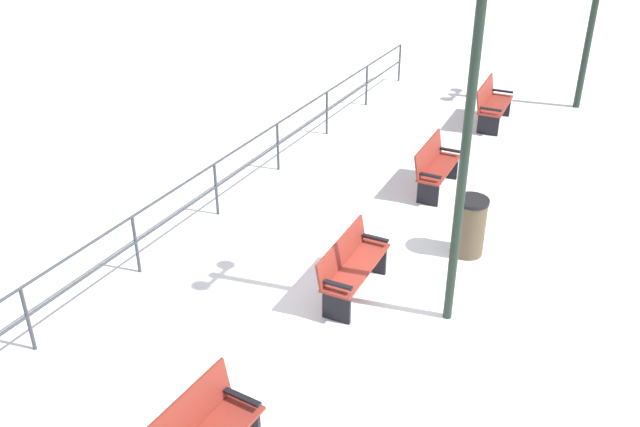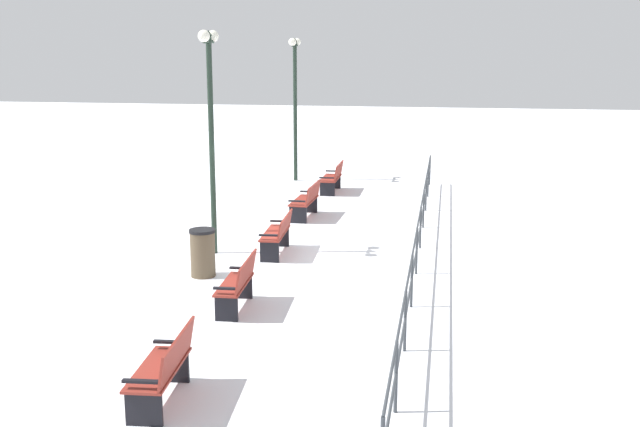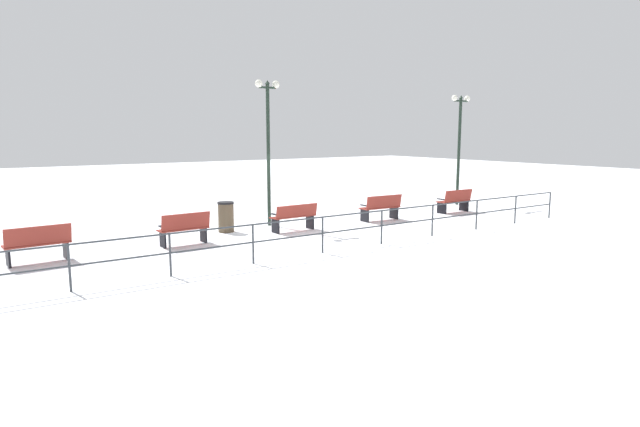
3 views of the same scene
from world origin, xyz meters
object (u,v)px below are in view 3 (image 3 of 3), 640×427
at_px(bench_third, 294,217).
at_px(lamppost_near, 460,134).
at_px(bench_fourth, 184,228).
at_px(bench_second, 381,207).
at_px(trash_bin, 226,217).
at_px(bench_nearest, 455,201).
at_px(lamppost_middle, 268,130).
at_px(bench_fifth, 38,244).

distance_m(bench_third, lamppost_near, 9.79).
bearing_deg(bench_fourth, lamppost_near, -85.99).
height_order(bench_second, bench_third, bench_second).
bearing_deg(bench_fourth, bench_third, -91.20).
relative_size(bench_fourth, trash_bin, 1.48).
relative_size(bench_nearest, trash_bin, 1.53).
xyz_separation_m(bench_third, lamppost_middle, (1.43, 0.13, 2.77)).
bearing_deg(lamppost_near, bench_fourth, 96.66).
relative_size(bench_third, trash_bin, 1.61).
bearing_deg(bench_fifth, bench_second, -93.39).
distance_m(bench_second, lamppost_middle, 4.93).
bearing_deg(bench_second, trash_bin, 81.00).
distance_m(bench_nearest, bench_second, 3.71).
xyz_separation_m(lamppost_near, lamppost_middle, (-0.00, 9.46, 0.14)).
distance_m(bench_nearest, bench_third, 7.41).
distance_m(bench_third, lamppost_middle, 3.12).
relative_size(bench_second, lamppost_middle, 0.32).
bearing_deg(bench_second, lamppost_middle, 72.23).
distance_m(bench_third, bench_fourth, 3.70).
bearing_deg(bench_nearest, bench_second, 87.42).
height_order(bench_second, bench_fourth, bench_fourth).
relative_size(bench_fifth, lamppost_near, 0.32).
distance_m(bench_second, lamppost_near, 6.36).
relative_size(bench_second, lamppost_near, 0.33).
bearing_deg(bench_third, bench_fourth, 89.03).
bearing_deg(bench_third, bench_fifth, 88.37).
bearing_deg(bench_nearest, bench_third, 88.91).
bearing_deg(lamppost_middle, lamppost_near, -90.00).
height_order(bench_nearest, bench_fourth, bench_fourth).
height_order(bench_third, bench_fifth, bench_fifth).
height_order(bench_nearest, bench_fifth, bench_fifth).
bearing_deg(lamppost_middle, bench_nearest, -101.80).
bearing_deg(bench_nearest, bench_fourth, 89.78).
bearing_deg(bench_fourth, bench_second, -91.74).
bearing_deg(lamppost_near, bench_second, 104.00).
relative_size(lamppost_near, trash_bin, 4.88).
bearing_deg(bench_third, trash_bin, 56.16).
height_order(lamppost_middle, trash_bin, lamppost_middle).
relative_size(bench_fifth, lamppost_middle, 0.31).
relative_size(bench_second, bench_third, 1.00).
xyz_separation_m(bench_nearest, bench_fifth, (0.05, 14.81, 0.02)).
relative_size(bench_nearest, bench_third, 0.95).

